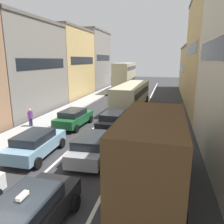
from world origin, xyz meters
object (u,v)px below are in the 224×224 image
wagon_left_lane_second (36,143)px  hatchback_centre_lane_third (113,120)px  bus_mid_queue_primary (132,94)px  sedan_right_lane_behind_truck (153,127)px  sedan_left_lane_third (74,117)px  bus_far_queue_secondary (125,76)px  sedan_centre_lane_second (92,146)px  pedestrian_near_kerb (30,117)px  removalist_box_truck (153,147)px  taxi_centre_lane_front (28,215)px

wagon_left_lane_second → hatchback_centre_lane_third: 6.92m
bus_mid_queue_primary → sedan_right_lane_behind_truck: bearing=-159.0°
wagon_left_lane_second → sedan_left_lane_third: bearing=1.1°
sedan_right_lane_behind_truck → bus_mid_queue_primary: bus_mid_queue_primary is taller
wagon_left_lane_second → bus_far_queue_secondary: size_ratio=0.41×
hatchback_centre_lane_third → sedan_left_lane_third: 3.51m
wagon_left_lane_second → sedan_left_lane_third: size_ratio=0.99×
wagon_left_lane_second → sedan_right_lane_behind_truck: 8.27m
hatchback_centre_lane_third → bus_far_queue_secondary: size_ratio=0.41×
bus_far_queue_secondary → bus_mid_queue_primary: bearing=-166.7°
sedan_centre_lane_second → sedan_right_lane_behind_truck: 5.65m
sedan_centre_lane_second → pedestrian_near_kerb: size_ratio=2.65×
wagon_left_lane_second → bus_mid_queue_primary: bus_mid_queue_primary is taller
removalist_box_truck → sedan_right_lane_behind_truck: 6.96m
sedan_left_lane_third → bus_mid_queue_primary: size_ratio=0.41×
sedan_centre_lane_second → taxi_centre_lane_front: bearing=175.8°
bus_mid_queue_primary → wagon_left_lane_second: bearing=168.7°
sedan_right_lane_behind_truck → pedestrian_near_kerb: 10.15m
sedan_left_lane_third → bus_far_queue_secondary: bus_far_queue_secondary is taller
removalist_box_truck → taxi_centre_lane_front: 5.36m
removalist_box_truck → bus_mid_queue_primary: (-3.50, 15.91, -0.21)m
wagon_left_lane_second → pedestrian_near_kerb: pedestrian_near_kerb is taller
taxi_centre_lane_front → bus_far_queue_secondary: (-3.34, 33.17, 2.03)m
hatchback_centre_lane_third → removalist_box_truck: bearing=-152.3°
removalist_box_truck → bus_mid_queue_primary: removalist_box_truck is taller
wagon_left_lane_second → pedestrian_near_kerb: 6.04m
wagon_left_lane_second → pedestrian_near_kerb: bearing=35.7°
sedan_right_lane_behind_truck → pedestrian_near_kerb: (-10.14, -0.32, 0.15)m
bus_far_queue_secondary → sedan_centre_lane_second: bearing=-174.0°
pedestrian_near_kerb → sedan_left_lane_third: bearing=30.5°
wagon_left_lane_second → bus_far_queue_secondary: (-0.06, 27.71, 2.03)m
taxi_centre_lane_front → wagon_left_lane_second: (-3.28, 5.46, -0.00)m
sedan_left_lane_third → bus_mid_queue_primary: 8.98m
wagon_left_lane_second → sedan_right_lane_behind_truck: (6.49, 5.13, 0.00)m
sedan_centre_lane_second → hatchback_centre_lane_third: size_ratio=1.01×
sedan_centre_lane_second → bus_mid_queue_primary: (0.08, 13.75, 0.96)m
removalist_box_truck → bus_far_queue_secondary: (-6.99, 29.42, 0.86)m
taxi_centre_lane_front → sedan_right_lane_behind_truck: 11.06m
taxi_centre_lane_front → sedan_centre_lane_second: taxi_centre_lane_front is taller
sedan_left_lane_third → removalist_box_truck: bearing=-134.4°
taxi_centre_lane_front → wagon_left_lane_second: 6.38m
bus_far_queue_secondary → pedestrian_near_kerb: bus_far_queue_secondary is taller
taxi_centre_lane_front → bus_mid_queue_primary: bus_mid_queue_primary is taller
taxi_centre_lane_front → pedestrian_near_kerb: same height
taxi_centre_lane_front → removalist_box_truck: bearing=-43.4°
wagon_left_lane_second → sedan_left_lane_third: 6.07m
bus_far_queue_secondary → pedestrian_near_kerb: size_ratio=6.35×
taxi_centre_lane_front → bus_far_queue_secondary: 33.40m
sedan_centre_lane_second → bus_far_queue_secondary: bus_far_queue_secondary is taller
hatchback_centre_lane_third → bus_far_queue_secondary: bearing=11.1°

